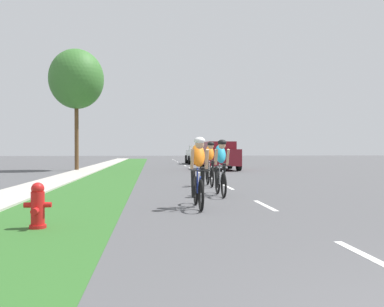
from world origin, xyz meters
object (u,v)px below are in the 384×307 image
Objects in this scene: cyclist_distant at (210,163)px; pickup_white at (199,155)px; cyclist_lead at (198,172)px; cyclist_trailing at (221,167)px; fire_hydrant_red at (38,206)px; suv_maroon at (219,155)px; street_tree_near at (76,79)px.

cyclist_distant is 0.34× the size of pickup_white.
cyclist_lead is 5.51m from cyclist_distant.
pickup_white is at bearing 84.83° from cyclist_trailing.
cyclist_lead is (2.92, 2.07, 0.44)m from fire_hydrant_red.
fire_hydrant_red is 3.61m from cyclist_lead.
suv_maroon is at bearing 79.06° from cyclist_lead.
suv_maroon is 10.02m from street_tree_near.
cyclist_distant is 0.23× the size of street_tree_near.
cyclist_trailing is at bearing -99.25° from suv_maroon.
street_tree_near reaches higher than pickup_white.
street_tree_near is (-8.88, -0.31, 4.63)m from suv_maroon.
pickup_white reaches higher than fire_hydrant_red.
suv_maroon reaches higher than fire_hydrant_red.
cyclist_distant is at bearing 62.23° from fire_hydrant_red.
suv_maroon is (2.24, 11.49, 0.14)m from cyclist_distant.
suv_maroon is at bearing 80.75° from cyclist_trailing.
cyclist_distant is 13.85m from street_tree_near.
cyclist_lead is 0.23× the size of street_tree_near.
cyclist_lead is at bearing -96.59° from pickup_white.
cyclist_trailing is at bearing -65.47° from street_tree_near.
street_tree_near is at bearing -178.01° from suv_maroon.
cyclist_lead is 17.22m from suv_maroon.
suv_maroon reaches higher than cyclist_distant.
cyclist_lead is at bearing -110.99° from cyclist_trailing.
cyclist_lead is at bearing -100.94° from suv_maroon.
cyclist_lead is at bearing -100.73° from cyclist_distant.
cyclist_distant is (0.13, 3.08, 0.00)m from cyclist_trailing.
pickup_white is (6.08, 29.42, 0.46)m from fire_hydrant_red.
pickup_white is (-0.11, 10.44, -0.12)m from suv_maroon.
cyclist_distant is 22.03m from pickup_white.
pickup_white is at bearing 83.41° from cyclist_lead.
street_tree_near is at bearing -129.22° from pickup_white.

